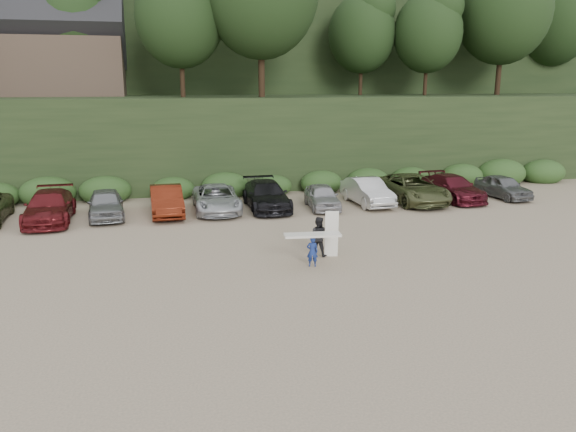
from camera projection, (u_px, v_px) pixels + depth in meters
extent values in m
plane|color=tan|center=(321.00, 265.00, 21.94)|extent=(120.00, 120.00, 0.00)
cube|color=black|center=(238.00, 137.00, 42.08)|extent=(80.00, 14.00, 6.00)
cube|color=black|center=(212.00, 72.00, 57.97)|extent=(90.00, 30.00, 16.00)
ellipsoid|color=black|center=(236.00, 25.00, 40.23)|extent=(66.00, 12.00, 10.00)
cube|color=#2B491E|center=(248.00, 186.00, 35.41)|extent=(46.20, 2.00, 1.20)
cube|color=brown|center=(67.00, 67.00, 40.16)|extent=(8.00, 6.00, 4.00)
imported|color=maroon|center=(50.00, 207.00, 28.49)|extent=(2.34, 5.46, 1.57)
imported|color=gray|center=(106.00, 204.00, 29.38)|extent=(2.14, 4.55, 1.51)
imported|color=maroon|center=(167.00, 201.00, 30.06)|extent=(1.78, 4.77, 1.56)
imported|color=#B7BABE|center=(216.00, 199.00, 30.84)|extent=(2.49, 5.27, 1.46)
imported|color=black|center=(266.00, 195.00, 31.48)|extent=(2.17, 5.33, 1.55)
imported|color=#A8A8AD|center=(322.00, 197.00, 31.63)|extent=(1.94, 4.13, 1.37)
imported|color=silver|center=(367.00, 192.00, 32.62)|extent=(1.89, 4.76, 1.54)
imported|color=#535A34|center=(412.00, 189.00, 33.22)|extent=(2.90, 5.98, 1.64)
imported|color=#53121D|center=(453.00, 188.00, 33.90)|extent=(2.49, 5.30, 1.49)
imported|color=slate|center=(503.00, 187.00, 34.53)|extent=(2.01, 4.26, 1.41)
imported|color=navy|center=(312.00, 252.00, 21.62)|extent=(0.49, 0.38, 1.19)
cube|color=silver|center=(312.00, 235.00, 21.47)|extent=(2.23, 0.82, 0.09)
imported|color=black|center=(318.00, 236.00, 22.92)|extent=(1.01, 0.95, 1.64)
cube|color=white|center=(332.00, 234.00, 22.71)|extent=(0.59, 0.39, 1.94)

